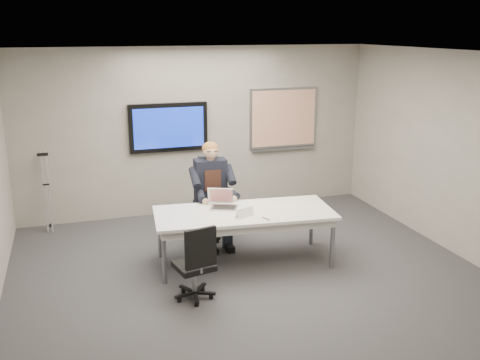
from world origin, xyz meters
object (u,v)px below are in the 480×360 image
object	(u,v)px
laptop	(223,202)
conference_table	(244,217)
office_chair_far	(210,214)
office_chair_near	(196,276)
seated_person	(214,204)

from	to	relation	value
laptop	conference_table	bearing A→B (deg)	-27.54
conference_table	office_chair_far	world-z (taller)	office_chair_far
conference_table	office_chair_near	distance (m)	1.24
office_chair_near	laptop	world-z (taller)	laptop
conference_table	seated_person	bearing A→B (deg)	110.34
conference_table	seated_person	size ratio (longest dim) A/B	1.64
office_chair_far	seated_person	distance (m)	0.37
office_chair_far	seated_person	world-z (taller)	seated_person
conference_table	laptop	bearing A→B (deg)	135.18
office_chair_far	office_chair_near	xyz separation A→B (m)	(-0.67, -1.88, -0.06)
office_chair_far	laptop	xyz separation A→B (m)	(-0.03, -0.79, 0.44)
conference_table	office_chair_near	bearing A→B (deg)	-130.64
conference_table	office_chair_far	bearing A→B (deg)	106.26
office_chair_near	laptop	size ratio (longest dim) A/B	2.09
office_chair_far	office_chair_near	size ratio (longest dim) A/B	1.20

